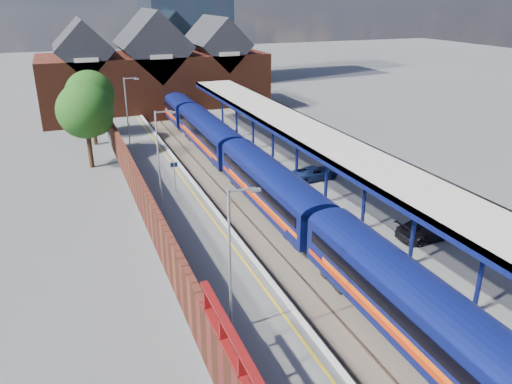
# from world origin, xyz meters

# --- Properties ---
(ground) EXTENTS (240.00, 240.00, 0.00)m
(ground) POSITION_xyz_m (0.00, 30.00, 0.00)
(ground) COLOR #5B5B5E
(ground) RESTS_ON ground
(ballast_bed) EXTENTS (6.00, 76.00, 0.06)m
(ballast_bed) POSITION_xyz_m (0.00, 20.00, 0.03)
(ballast_bed) COLOR #473D33
(ballast_bed) RESTS_ON ground
(rails) EXTENTS (4.51, 76.00, 0.14)m
(rails) POSITION_xyz_m (0.00, 20.00, 0.12)
(rails) COLOR slate
(rails) RESTS_ON ground
(left_platform) EXTENTS (5.00, 76.00, 1.00)m
(left_platform) POSITION_xyz_m (-5.50, 20.00, 0.50)
(left_platform) COLOR #565659
(left_platform) RESTS_ON ground
(right_platform) EXTENTS (6.00, 76.00, 1.00)m
(right_platform) POSITION_xyz_m (6.00, 20.00, 0.50)
(right_platform) COLOR #565659
(right_platform) RESTS_ON ground
(coping_left) EXTENTS (0.30, 76.00, 0.05)m
(coping_left) POSITION_xyz_m (-3.15, 20.00, 1.02)
(coping_left) COLOR silver
(coping_left) RESTS_ON left_platform
(coping_right) EXTENTS (0.30, 76.00, 0.05)m
(coping_right) POSITION_xyz_m (3.15, 20.00, 1.02)
(coping_right) COLOR silver
(coping_right) RESTS_ON right_platform
(yellow_line) EXTENTS (0.14, 76.00, 0.01)m
(yellow_line) POSITION_xyz_m (-3.75, 20.00, 1.01)
(yellow_line) COLOR yellow
(yellow_line) RESTS_ON left_platform
(train) EXTENTS (2.97, 65.93, 3.45)m
(train) POSITION_xyz_m (1.49, 28.29, 2.12)
(train) COLOR #0B1352
(train) RESTS_ON ground
(canopy) EXTENTS (4.50, 52.00, 4.48)m
(canopy) POSITION_xyz_m (5.48, 21.95, 5.25)
(canopy) COLOR navy
(canopy) RESTS_ON right_platform
(lamp_post_b) EXTENTS (1.48, 0.18, 7.00)m
(lamp_post_b) POSITION_xyz_m (-6.36, 6.00, 4.99)
(lamp_post_b) COLOR #A5A8AA
(lamp_post_b) RESTS_ON left_platform
(lamp_post_c) EXTENTS (1.48, 0.18, 7.00)m
(lamp_post_c) POSITION_xyz_m (-6.36, 22.00, 4.99)
(lamp_post_c) COLOR #A5A8AA
(lamp_post_c) RESTS_ON left_platform
(lamp_post_d) EXTENTS (1.48, 0.18, 7.00)m
(lamp_post_d) POSITION_xyz_m (-6.36, 38.00, 4.99)
(lamp_post_d) COLOR #A5A8AA
(lamp_post_d) RESTS_ON left_platform
(platform_sign) EXTENTS (0.55, 0.08, 2.50)m
(platform_sign) POSITION_xyz_m (-5.00, 24.00, 2.69)
(platform_sign) COLOR #A5A8AA
(platform_sign) RESTS_ON left_platform
(brick_wall) EXTENTS (0.35, 50.00, 3.86)m
(brick_wall) POSITION_xyz_m (-8.10, 13.54, 2.45)
(brick_wall) COLOR #622B19
(brick_wall) RESTS_ON left_platform
(station_building) EXTENTS (30.00, 12.12, 13.78)m
(station_building) POSITION_xyz_m (0.00, 58.00, 5.45)
(station_building) COLOR #622B19
(station_building) RESTS_ON ground
(tree_near) EXTENTS (5.20, 5.20, 8.10)m
(tree_near) POSITION_xyz_m (-10.35, 35.91, 5.35)
(tree_near) COLOR #382314
(tree_near) RESTS_ON ground
(tree_far) EXTENTS (5.20, 5.20, 8.10)m
(tree_far) POSITION_xyz_m (-9.35, 43.91, 5.35)
(tree_far) COLOR #382314
(tree_far) RESTS_ON ground
(parked_car_dark) EXTENTS (4.60, 1.96, 1.32)m
(parked_car_dark) POSITION_xyz_m (8.28, 10.32, 1.66)
(parked_car_dark) COLOR black
(parked_car_dark) RESTS_ON right_platform
(parked_car_blue) EXTENTS (4.12, 2.11, 1.11)m
(parked_car_blue) POSITION_xyz_m (6.62, 22.72, 1.56)
(parked_car_blue) COLOR navy
(parked_car_blue) RESTS_ON right_platform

